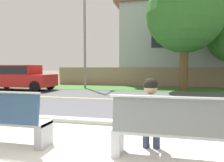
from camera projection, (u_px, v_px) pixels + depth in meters
The scene contains 13 objects.
ground_plane at pixel (134, 95), 10.89m from camera, with size 140.00×140.00×0.00m, color #665B4C.
sidewalk_pavement at pixel (75, 155), 3.50m from camera, with size 44.00×3.60×0.01m, color beige.
curb_edge at pixel (106, 122), 5.39m from camera, with size 44.00×0.30×0.11m, color #ADA89E.
street_asphalt at pixel (130, 100), 9.43m from camera, with size 52.00×8.00×0.01m, color #515156.
road_centre_line at pixel (130, 100), 9.43m from camera, with size 48.00×0.14×0.01m, color #E0CC4C.
far_verge_grass at pixel (141, 89), 14.13m from camera, with size 48.00×2.80×0.02m, color #38702D.
bench_right at pixel (175, 131), 3.24m from camera, with size 1.93×0.48×1.01m.
seated_person_olive at pixel (151, 114), 3.48m from camera, with size 0.52×0.68×1.25m.
car_red_near at pixel (19, 76), 13.34m from camera, with size 4.30×1.86×1.54m.
streetlamp at pixel (86, 28), 14.51m from camera, with size 0.24×2.10×7.03m.
shade_tree_far_left at pixel (188, 7), 12.64m from camera, with size 4.55×4.55×7.51m.
garden_wall at pixel (138, 76), 16.76m from camera, with size 13.00×0.36×1.40m, color gray.
house_across_street at pixel (189, 42), 18.78m from camera, with size 11.86×6.91×7.00m.
Camera 1 is at (1.36, -2.79, 1.42)m, focal length 34.92 mm.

